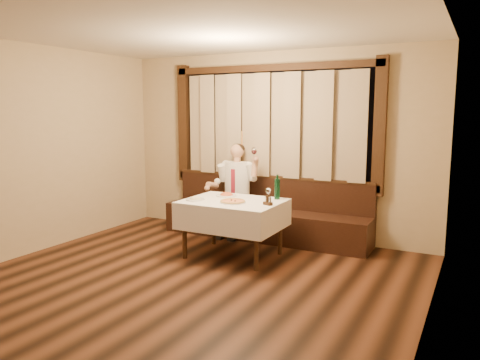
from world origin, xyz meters
The scene contains 10 objects.
room centered at (0.00, 0.97, 1.50)m, with size 5.01×6.01×2.81m.
banquette centered at (0.00, 2.72, 0.31)m, with size 3.20×0.61×0.94m.
dining_table centered at (0.00, 1.70, 0.65)m, with size 1.27×0.97×0.76m.
pizza centered at (0.07, 1.57, 0.77)m, with size 0.34×0.34×0.04m.
pasta_red centered at (-0.22, 1.93, 0.80)m, with size 0.28×0.28×0.10m.
pasta_cream centered at (-0.46, 1.50, 0.79)m, with size 0.25×0.25×0.08m.
green_bottle centered at (0.48, 2.05, 0.90)m, with size 0.07×0.07×0.34m.
table_wine_glass centered at (0.44, 1.85, 0.89)m, with size 0.07×0.07×0.18m.
cruet_caddy centered at (0.53, 1.64, 0.80)m, with size 0.13×0.10×0.13m.
seated_man centered at (-0.47, 2.63, 0.82)m, with size 0.78×0.58×1.42m.
Camera 1 is at (2.87, -3.58, 1.93)m, focal length 35.00 mm.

